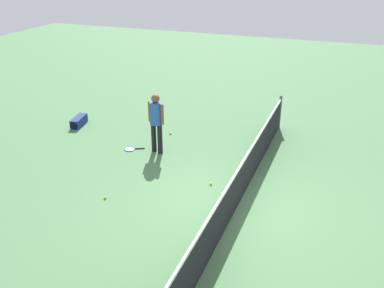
{
  "coord_description": "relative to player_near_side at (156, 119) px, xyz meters",
  "views": [
    {
      "loc": [
        7.86,
        1.97,
        5.23
      ],
      "look_at": [
        -0.99,
        -1.42,
        0.9
      ],
      "focal_mm": 40.16,
      "sensor_mm": 36.0,
      "label": 1
    }
  ],
  "objects": [
    {
      "name": "player_near_side",
      "position": [
        0.0,
        0.0,
        0.0
      ],
      "size": [
        0.41,
        0.53,
        1.7
      ],
      "color": "black",
      "rests_on": "ground_plane"
    },
    {
      "name": "ground_plane",
      "position": [
        1.97,
        2.85,
        -1.01
      ],
      "size": [
        40.0,
        40.0,
        0.0
      ],
      "primitive_type": "plane",
      "color": "#4C7A4C"
    },
    {
      "name": "tennis_ball_near_player",
      "position": [
        2.68,
        -0.06,
        -0.98
      ],
      "size": [
        0.07,
        0.07,
        0.07
      ],
      "primitive_type": "sphere",
      "color": "#C6E033",
      "rests_on": "ground_plane"
    },
    {
      "name": "tennis_ball_by_net",
      "position": [
        -1.29,
        -0.16,
        -0.98
      ],
      "size": [
        0.07,
        0.07,
        0.07
      ],
      "primitive_type": "sphere",
      "color": "#C6E033",
      "rests_on": "ground_plane"
    },
    {
      "name": "tennis_ball_midcourt",
      "position": [
        1.21,
        2.0,
        -0.98
      ],
      "size": [
        0.07,
        0.07,
        0.07
      ],
      "primitive_type": "sphere",
      "color": "#C6E033",
      "rests_on": "ground_plane"
    },
    {
      "name": "tennis_racket_near_player",
      "position": [
        0.12,
        -0.78,
        -1.0
      ],
      "size": [
        0.42,
        0.6,
        0.03
      ],
      "color": "blue",
      "rests_on": "ground_plane"
    },
    {
      "name": "court_net",
      "position": [
        1.97,
        2.85,
        -0.51
      ],
      "size": [
        10.09,
        0.09,
        1.07
      ],
      "color": "#4C4C51",
      "rests_on": "ground_plane"
    },
    {
      "name": "equipment_bag",
      "position": [
        -0.89,
        -3.22,
        -0.87
      ],
      "size": [
        0.84,
        0.43,
        0.28
      ],
      "color": "navy",
      "rests_on": "ground_plane"
    }
  ]
}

